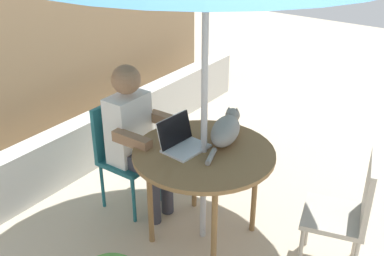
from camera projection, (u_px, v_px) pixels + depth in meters
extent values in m
plane|color=#BCAD93|center=(203.00, 235.00, 3.57)|extent=(14.00, 14.00, 0.00)
cube|color=#937756|center=(10.00, 70.00, 4.29)|extent=(5.72, 0.08, 1.76)
cube|color=beige|center=(69.00, 152.00, 4.22)|extent=(5.15, 0.20, 0.49)
cylinder|color=olive|center=(204.00, 153.00, 3.25)|extent=(0.99, 0.99, 0.03)
cylinder|color=olive|center=(194.00, 169.00, 3.75)|extent=(0.04, 0.04, 0.70)
cylinder|color=olive|center=(150.00, 202.00, 3.36)|extent=(0.04, 0.04, 0.70)
cylinder|color=olive|center=(214.00, 231.00, 3.07)|extent=(0.04, 0.04, 0.70)
cylinder|color=olive|center=(254.00, 192.00, 3.47)|extent=(0.04, 0.04, 0.70)
cylinder|color=#B7B7BC|center=(204.00, 109.00, 3.10)|extent=(0.04, 0.04, 2.10)
cube|color=#1E606B|center=(131.00, 160.00, 3.75)|extent=(0.40, 0.40, 0.04)
cube|color=#1E606B|center=(112.00, 128.00, 3.73)|extent=(0.40, 0.04, 0.44)
cylinder|color=#1E606B|center=(131.00, 168.00, 4.06)|extent=(0.03, 0.03, 0.40)
cylinder|color=#1E606B|center=(102.00, 186.00, 3.81)|extent=(0.03, 0.03, 0.40)
cylinder|color=#1E606B|center=(134.00, 200.00, 3.63)|extent=(0.03, 0.03, 0.40)
cylinder|color=#1E606B|center=(161.00, 180.00, 3.88)|extent=(0.03, 0.03, 0.40)
cube|color=#B2A899|center=(334.00, 216.00, 3.10)|extent=(0.49, 0.49, 0.04)
cube|color=#B2A899|center=(369.00, 192.00, 2.93)|extent=(0.40, 0.14, 0.44)
cylinder|color=#B2A899|center=(357.00, 233.00, 3.28)|extent=(0.03, 0.03, 0.40)
cylinder|color=#B2A899|center=(308.00, 222.00, 3.39)|extent=(0.03, 0.03, 0.40)
cylinder|color=#B2A899|center=(300.00, 252.00, 3.11)|extent=(0.03, 0.03, 0.40)
cube|color=white|center=(128.00, 128.00, 3.62)|extent=(0.34, 0.20, 0.54)
sphere|color=#936B4C|center=(126.00, 80.00, 3.43)|extent=(0.22, 0.22, 0.22)
cube|color=#383842|center=(138.00, 163.00, 3.58)|extent=(0.12, 0.30, 0.12)
cylinder|color=#383842|center=(154.00, 198.00, 3.62)|extent=(0.10, 0.10, 0.44)
cube|color=#383842|center=(151.00, 154.00, 3.70)|extent=(0.12, 0.30, 0.12)
cylinder|color=#383842|center=(167.00, 189.00, 3.74)|extent=(0.10, 0.10, 0.44)
cube|color=#936B4C|center=(132.00, 140.00, 3.33)|extent=(0.08, 0.32, 0.08)
cube|color=#936B4C|center=(167.00, 120.00, 3.63)|extent=(0.08, 0.32, 0.08)
cube|color=silver|center=(186.00, 149.00, 3.26)|extent=(0.32, 0.25, 0.02)
cube|color=black|center=(175.00, 130.00, 3.27)|extent=(0.30, 0.09, 0.20)
cube|color=silver|center=(174.00, 130.00, 3.27)|extent=(0.30, 0.09, 0.20)
ellipsoid|color=gray|center=(225.00, 131.00, 3.33)|extent=(0.44, 0.31, 0.17)
sphere|color=gray|center=(233.00, 115.00, 3.52)|extent=(0.11, 0.11, 0.11)
ellipsoid|color=white|center=(229.00, 129.00, 3.44)|extent=(0.15, 0.15, 0.09)
cylinder|color=gray|center=(211.00, 156.00, 3.13)|extent=(0.18, 0.09, 0.04)
cone|color=gray|center=(237.00, 110.00, 3.48)|extent=(0.04, 0.04, 0.03)
cone|color=gray|center=(229.00, 109.00, 3.50)|extent=(0.04, 0.04, 0.03)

